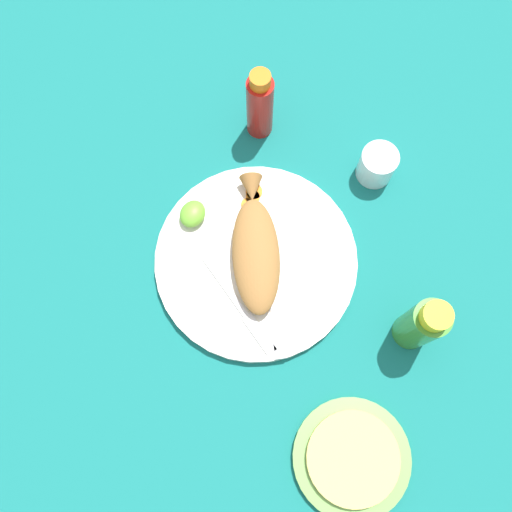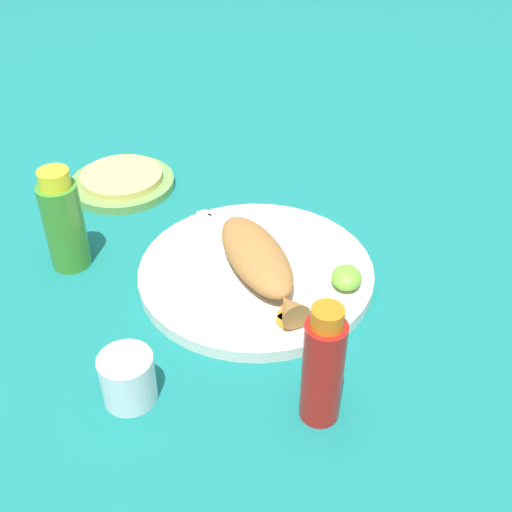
{
  "view_description": "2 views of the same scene",
  "coord_description": "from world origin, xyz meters",
  "px_view_note": "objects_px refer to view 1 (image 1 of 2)",
  "views": [
    {
      "loc": [
        0.22,
        0.11,
        0.89
      ],
      "look_at": [
        0.0,
        0.0,
        0.04
      ],
      "focal_mm": 40.0,
      "sensor_mm": 36.0,
      "label": 1
    },
    {
      "loc": [
        -0.68,
        -0.1,
        0.57
      ],
      "look_at": [
        0.0,
        0.0,
        0.04
      ],
      "focal_mm": 45.0,
      "sensor_mm": 36.0,
      "label": 2
    }
  ],
  "objects_px": {
    "salt_cup": "(377,166)",
    "hot_sauce_bottle_green": "(422,324)",
    "hot_sauce_bottle_red": "(260,105)",
    "fried_fish": "(256,249)",
    "main_plate": "(256,261)",
    "fork_far": "(243,311)",
    "tortilla_plate": "(351,458)",
    "fork_near": "(273,308)"
  },
  "relations": [
    {
      "from": "fork_far",
      "to": "hot_sauce_bottle_red",
      "type": "bearing_deg",
      "value": 139.95
    },
    {
      "from": "hot_sauce_bottle_red",
      "to": "tortilla_plate",
      "type": "relative_size",
      "value": 0.89
    },
    {
      "from": "fork_far",
      "to": "fork_near",
      "type": "bearing_deg",
      "value": 60.32
    },
    {
      "from": "fork_near",
      "to": "tortilla_plate",
      "type": "height_order",
      "value": "fork_near"
    },
    {
      "from": "fork_near",
      "to": "hot_sauce_bottle_red",
      "type": "xyz_separation_m",
      "value": [
        -0.28,
        -0.16,
        0.05
      ]
    },
    {
      "from": "fried_fish",
      "to": "main_plate",
      "type": "bearing_deg",
      "value": -0.0
    },
    {
      "from": "fork_near",
      "to": "salt_cup",
      "type": "height_order",
      "value": "salt_cup"
    },
    {
      "from": "fried_fish",
      "to": "hot_sauce_bottle_red",
      "type": "bearing_deg",
      "value": 174.67
    },
    {
      "from": "fork_far",
      "to": "tortilla_plate",
      "type": "bearing_deg",
      "value": 1.3
    },
    {
      "from": "fork_near",
      "to": "hot_sauce_bottle_red",
      "type": "distance_m",
      "value": 0.33
    },
    {
      "from": "tortilla_plate",
      "to": "fork_far",
      "type": "bearing_deg",
      "value": -116.92
    },
    {
      "from": "hot_sauce_bottle_red",
      "to": "salt_cup",
      "type": "relative_size",
      "value": 2.51
    },
    {
      "from": "hot_sauce_bottle_green",
      "to": "fork_near",
      "type": "bearing_deg",
      "value": -72.77
    },
    {
      "from": "fried_fish",
      "to": "fork_far",
      "type": "xyz_separation_m",
      "value": [
        0.09,
        0.02,
        -0.02
      ]
    },
    {
      "from": "main_plate",
      "to": "tortilla_plate",
      "type": "relative_size",
      "value": 1.87
    },
    {
      "from": "salt_cup",
      "to": "fork_far",
      "type": "bearing_deg",
      "value": -15.95
    },
    {
      "from": "hot_sauce_bottle_red",
      "to": "salt_cup",
      "type": "distance_m",
      "value": 0.22
    },
    {
      "from": "fork_far",
      "to": "tortilla_plate",
      "type": "relative_size",
      "value": 0.98
    },
    {
      "from": "fork_near",
      "to": "hot_sauce_bottle_red",
      "type": "bearing_deg",
      "value": 175.42
    },
    {
      "from": "main_plate",
      "to": "hot_sauce_bottle_red",
      "type": "height_order",
      "value": "hot_sauce_bottle_red"
    },
    {
      "from": "main_plate",
      "to": "fried_fish",
      "type": "height_order",
      "value": "fried_fish"
    },
    {
      "from": "main_plate",
      "to": "fried_fish",
      "type": "relative_size",
      "value": 1.44
    },
    {
      "from": "fried_fish",
      "to": "salt_cup",
      "type": "xyz_separation_m",
      "value": [
        -0.22,
        0.11,
        -0.01
      ]
    },
    {
      "from": "main_plate",
      "to": "hot_sauce_bottle_green",
      "type": "xyz_separation_m",
      "value": [
        -0.01,
        0.27,
        0.06
      ]
    },
    {
      "from": "hot_sauce_bottle_green",
      "to": "main_plate",
      "type": "bearing_deg",
      "value": -88.7
    },
    {
      "from": "fried_fish",
      "to": "hot_sauce_bottle_red",
      "type": "height_order",
      "value": "hot_sauce_bottle_red"
    },
    {
      "from": "hot_sauce_bottle_red",
      "to": "tortilla_plate",
      "type": "height_order",
      "value": "hot_sauce_bottle_red"
    },
    {
      "from": "hot_sauce_bottle_red",
      "to": "hot_sauce_bottle_green",
      "type": "xyz_separation_m",
      "value": [
        0.22,
        0.37,
        -0.0
      ]
    },
    {
      "from": "main_plate",
      "to": "tortilla_plate",
      "type": "distance_m",
      "value": 0.33
    },
    {
      "from": "hot_sauce_bottle_green",
      "to": "salt_cup",
      "type": "bearing_deg",
      "value": -145.03
    },
    {
      "from": "salt_cup",
      "to": "hot_sauce_bottle_green",
      "type": "bearing_deg",
      "value": 34.97
    },
    {
      "from": "main_plate",
      "to": "fried_fish",
      "type": "xyz_separation_m",
      "value": [
        -0.01,
        -0.01,
        0.03
      ]
    },
    {
      "from": "fried_fish",
      "to": "hot_sauce_bottle_green",
      "type": "height_order",
      "value": "hot_sauce_bottle_green"
    },
    {
      "from": "salt_cup",
      "to": "fork_near",
      "type": "bearing_deg",
      "value": -9.67
    },
    {
      "from": "fork_near",
      "to": "fork_far",
      "type": "relative_size",
      "value": 0.94
    },
    {
      "from": "fried_fish",
      "to": "hot_sauce_bottle_green",
      "type": "distance_m",
      "value": 0.27
    },
    {
      "from": "fork_far",
      "to": "tortilla_plate",
      "type": "distance_m",
      "value": 0.27
    },
    {
      "from": "main_plate",
      "to": "fork_near",
      "type": "xyz_separation_m",
      "value": [
        0.06,
        0.06,
        0.01
      ]
    },
    {
      "from": "main_plate",
      "to": "salt_cup",
      "type": "xyz_separation_m",
      "value": [
        -0.23,
        0.11,
        0.02
      ]
    },
    {
      "from": "hot_sauce_bottle_red",
      "to": "salt_cup",
      "type": "bearing_deg",
      "value": 92.4
    },
    {
      "from": "hot_sauce_bottle_red",
      "to": "hot_sauce_bottle_green",
      "type": "bearing_deg",
      "value": 59.65
    },
    {
      "from": "fork_far",
      "to": "salt_cup",
      "type": "xyz_separation_m",
      "value": [
        -0.32,
        0.09,
        0.01
      ]
    }
  ]
}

